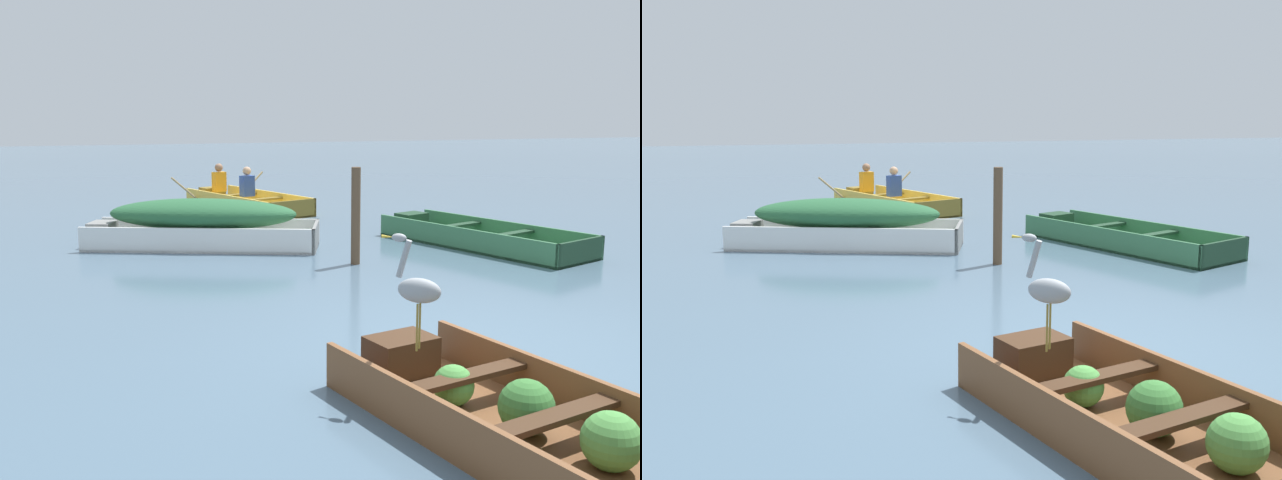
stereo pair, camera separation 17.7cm
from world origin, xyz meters
TOP-DOWN VIEW (x-y plane):
  - ground_plane at (0.00, 0.00)m, footprint 80.00×80.00m
  - dinghy_wooden_brown_foreground at (-0.74, -1.55)m, footprint 1.71×2.80m
  - skiff_green_near_moored at (2.52, 4.36)m, footprint 2.20×3.64m
  - skiff_white_mid_moored at (-1.61, 5.54)m, footprint 3.69×2.29m
  - rowboat_yellow_with_crew at (-0.09, 9.59)m, footprint 2.62×3.48m
  - heron_on_dinghy at (-1.09, -0.94)m, footprint 0.38×0.37m
  - mooring_post at (0.22, 3.64)m, footprint 0.13×0.13m

SIDE VIEW (x-z plane):
  - ground_plane at x=0.00m, z-range 0.00..0.00m
  - skiff_green_near_moored at x=2.52m, z-range -0.06..0.29m
  - dinghy_wooden_brown_foreground at x=-0.74m, z-range -0.06..0.35m
  - rowboat_yellow_with_crew at x=-0.09m, z-range -0.28..0.65m
  - skiff_white_mid_moored at x=-1.61m, z-range 0.06..0.82m
  - mooring_post at x=0.22m, z-range 0.00..1.34m
  - heron_on_dinghy at x=-1.09m, z-range 0.45..1.29m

